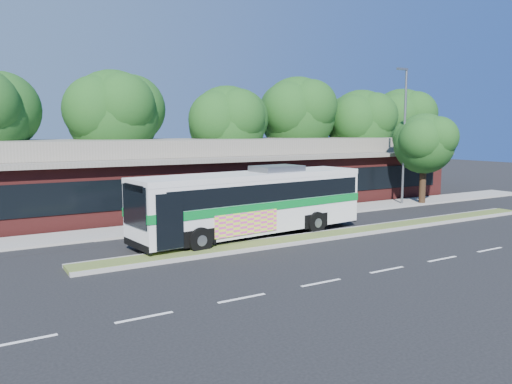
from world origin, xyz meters
TOP-DOWN VIEW (x-y plane):
  - ground at (0.00, 0.00)m, footprint 120.00×120.00m
  - median_strip at (0.00, 0.60)m, footprint 26.00×1.10m
  - sidewalk at (0.00, 6.40)m, footprint 44.00×2.60m
  - plaza_building at (0.00, 12.99)m, footprint 33.20×11.20m
  - lamp_post at (9.56, 6.00)m, footprint 0.93×0.18m
  - tree_bg_b at (-6.57, 16.14)m, footprint 6.69×6.00m
  - tree_bg_c at (1.40, 15.13)m, footprint 6.24×5.60m
  - tree_bg_d at (8.45, 16.15)m, footprint 6.91×6.20m
  - tree_bg_e at (14.42, 15.14)m, footprint 6.47×5.80m
  - tree_bg_f at (20.43, 16.14)m, footprint 6.69×6.00m
  - transit_bus at (-4.20, 2.40)m, footprint 12.00×3.82m
  - sidewalk_tree at (11.29, 5.61)m, footprint 4.50×4.03m

SIDE VIEW (x-z plane):
  - ground at x=0.00m, z-range 0.00..0.00m
  - sidewalk at x=0.00m, z-range 0.00..0.12m
  - median_strip at x=0.00m, z-range 0.00..0.15m
  - transit_bus at x=-4.20m, z-range 0.19..3.50m
  - plaza_building at x=0.00m, z-range -0.10..4.35m
  - sidewalk_tree at x=11.29m, z-range 1.15..7.31m
  - lamp_post at x=9.56m, z-range 0.37..9.44m
  - tree_bg_c at x=1.40m, z-range 1.46..9.72m
  - tree_bg_e at x=14.42m, z-range 1.49..10.00m
  - tree_bg_f at x=20.43m, z-range 1.60..10.52m
  - tree_bg_b at x=-6.57m, z-range 1.64..10.64m
  - tree_bg_d at x=8.45m, z-range 1.73..11.10m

